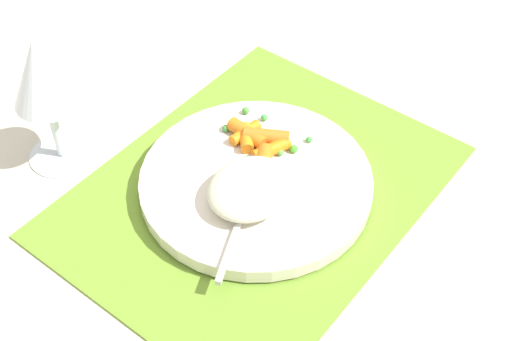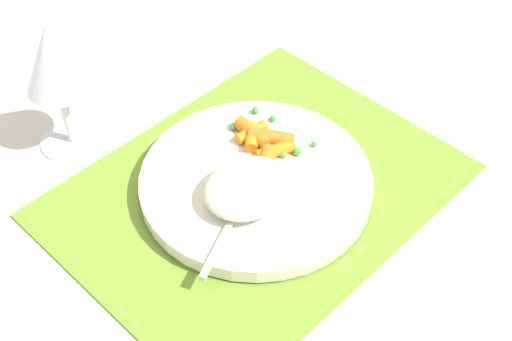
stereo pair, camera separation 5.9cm
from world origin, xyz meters
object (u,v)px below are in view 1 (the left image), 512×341
at_px(fork, 249,194).
at_px(plate, 256,182).
at_px(wine_glass, 42,78).
at_px(carrot_portion, 259,144).
at_px(rice_mound, 250,188).

bearing_deg(fork, plate, 23.81).
distance_m(plate, wine_glass, 0.25).
relative_size(plate, wine_glass, 1.56).
bearing_deg(carrot_portion, rice_mound, -149.46).
relative_size(carrot_portion, wine_glass, 0.56).
height_order(plate, rice_mound, rice_mound).
relative_size(plate, fork, 1.41).
bearing_deg(carrot_portion, fork, -150.54).
xyz_separation_m(fork, wine_glass, (-0.07, 0.22, 0.09)).
height_order(rice_mound, fork, rice_mound).
bearing_deg(plate, carrot_portion, 33.25).
distance_m(plate, rice_mound, 0.04).
height_order(plate, carrot_portion, carrot_portion).
height_order(carrot_portion, fork, carrot_portion).
height_order(plate, wine_glass, wine_glass).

